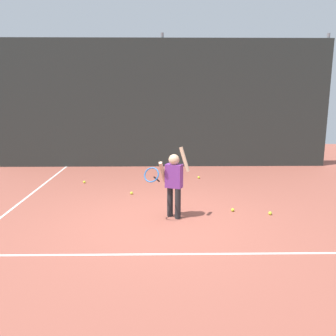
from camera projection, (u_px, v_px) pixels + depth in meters
ground_plane at (163, 222)px, 6.56m from camera, size 20.00×20.00×0.00m
court_line_baseline at (163, 254)px, 5.24m from camera, size 9.00×0.05×0.00m
court_line_sideline at (16, 206)px, 7.49m from camera, size 0.05×9.00×0.00m
back_fence_windscreen at (162, 104)px, 11.11m from camera, size 10.31×0.08×3.90m
fence_post_0 at (0, 102)px, 11.07m from camera, size 0.09×0.09×4.05m
fence_post_1 at (162, 102)px, 11.15m from camera, size 0.09×0.09×4.05m
fence_post_2 at (323, 102)px, 11.23m from camera, size 0.09×0.09×4.05m
tennis_player at (173, 180)px, 6.64m from camera, size 0.86×0.56×1.35m
tennis_ball_0 at (270, 213)px, 6.92m from camera, size 0.07×0.07×0.07m
tennis_ball_1 at (84, 182)px, 9.34m from camera, size 0.07×0.07×0.07m
tennis_ball_2 at (132, 193)px, 8.31m from camera, size 0.07×0.07×0.07m
tennis_ball_3 at (233, 210)px, 7.12m from camera, size 0.07×0.07×0.07m
tennis_ball_4 at (199, 177)px, 9.85m from camera, size 0.07×0.07×0.07m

